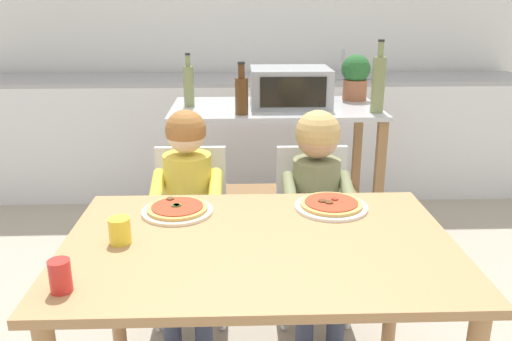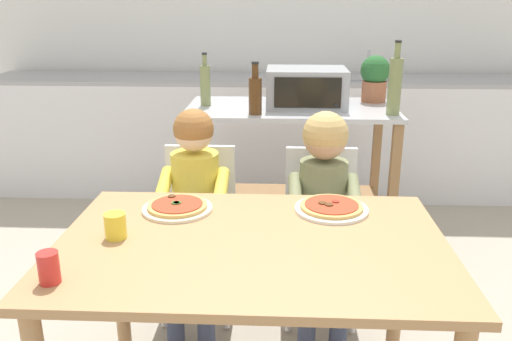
{
  "view_description": "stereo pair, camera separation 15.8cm",
  "coord_description": "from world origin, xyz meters",
  "px_view_note": "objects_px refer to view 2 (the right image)",
  "views": [
    {
      "loc": [
        -0.07,
        -1.6,
        1.5
      ],
      "look_at": [
        0.0,
        0.3,
        0.88
      ],
      "focal_mm": 36.79,
      "sensor_mm": 36.0,
      "label": 1
    },
    {
      "loc": [
        0.09,
        -1.6,
        1.5
      ],
      "look_at": [
        0.0,
        0.3,
        0.88
      ],
      "focal_mm": 36.79,
      "sensor_mm": 36.0,
      "label": 2
    }
  ],
  "objects_px": {
    "kitchen_island_cart": "(290,155)",
    "child_in_yellow_shirt": "(194,194)",
    "bottle_squat_spirits": "(255,94)",
    "potted_herb_plant": "(375,77)",
    "dining_chair_left": "(199,218)",
    "drinking_cup_yellow": "(116,225)",
    "pizza_plate_cream": "(177,207)",
    "pizza_plate_white": "(331,208)",
    "bottle_slim_sauce": "(395,85)",
    "bottle_dark_olive_oil": "(205,84)",
    "toaster_oven": "(306,88)",
    "dining_chair_right": "(321,221)",
    "child_in_olive_shirt": "(324,193)",
    "dining_table": "(252,266)",
    "drinking_cup_red": "(49,268)"
  },
  "relations": [
    {
      "from": "drinking_cup_yellow",
      "to": "bottle_squat_spirits",
      "type": "bearing_deg",
      "value": 70.45
    },
    {
      "from": "child_in_olive_shirt",
      "to": "potted_herb_plant",
      "type": "bearing_deg",
      "value": 69.53
    },
    {
      "from": "kitchen_island_cart",
      "to": "bottle_slim_sauce",
      "type": "relative_size",
      "value": 3.08
    },
    {
      "from": "bottle_squat_spirits",
      "to": "child_in_olive_shirt",
      "type": "distance_m",
      "value": 0.74
    },
    {
      "from": "bottle_dark_olive_oil",
      "to": "dining_chair_left",
      "type": "xyz_separation_m",
      "value": [
        0.05,
        -0.66,
        -0.55
      ]
    },
    {
      "from": "dining_table",
      "to": "pizza_plate_white",
      "type": "relative_size",
      "value": 4.67
    },
    {
      "from": "child_in_yellow_shirt",
      "to": "drinking_cup_red",
      "type": "distance_m",
      "value": 0.97
    },
    {
      "from": "bottle_slim_sauce",
      "to": "potted_herb_plant",
      "type": "bearing_deg",
      "value": 96.48
    },
    {
      "from": "toaster_oven",
      "to": "bottle_dark_olive_oil",
      "type": "relative_size",
      "value": 1.49
    },
    {
      "from": "dining_table",
      "to": "dining_chair_left",
      "type": "height_order",
      "value": "dining_chair_left"
    },
    {
      "from": "kitchen_island_cart",
      "to": "child_in_yellow_shirt",
      "type": "bearing_deg",
      "value": -120.38
    },
    {
      "from": "potted_herb_plant",
      "to": "child_in_olive_shirt",
      "type": "relative_size",
      "value": 0.27
    },
    {
      "from": "potted_herb_plant",
      "to": "pizza_plate_white",
      "type": "height_order",
      "value": "potted_herb_plant"
    },
    {
      "from": "toaster_oven",
      "to": "dining_chair_right",
      "type": "bearing_deg",
      "value": -85.25
    },
    {
      "from": "bottle_dark_olive_oil",
      "to": "dining_table",
      "type": "bearing_deg",
      "value": -76.15
    },
    {
      "from": "dining_chair_left",
      "to": "pizza_plate_white",
      "type": "xyz_separation_m",
      "value": [
        0.59,
        -0.47,
        0.26
      ]
    },
    {
      "from": "dining_chair_right",
      "to": "drinking_cup_yellow",
      "type": "height_order",
      "value": "dining_chair_right"
    },
    {
      "from": "bottle_slim_sauce",
      "to": "dining_chair_right",
      "type": "xyz_separation_m",
      "value": [
        -0.4,
        -0.47,
        -0.59
      ]
    },
    {
      "from": "bottle_dark_olive_oil",
      "to": "dining_chair_left",
      "type": "bearing_deg",
      "value": -86.03
    },
    {
      "from": "bottle_dark_olive_oil",
      "to": "child_in_olive_shirt",
      "type": "relative_size",
      "value": 0.3
    },
    {
      "from": "bottle_squat_spirits",
      "to": "potted_herb_plant",
      "type": "relative_size",
      "value": 1.01
    },
    {
      "from": "bottle_slim_sauce",
      "to": "potted_herb_plant",
      "type": "xyz_separation_m",
      "value": [
        -0.04,
        0.37,
        -0.01
      ]
    },
    {
      "from": "pizza_plate_cream",
      "to": "drinking_cup_red",
      "type": "distance_m",
      "value": 0.61
    },
    {
      "from": "toaster_oven",
      "to": "bottle_slim_sauce",
      "type": "distance_m",
      "value": 0.5
    },
    {
      "from": "pizza_plate_cream",
      "to": "drinking_cup_yellow",
      "type": "height_order",
      "value": "drinking_cup_yellow"
    },
    {
      "from": "dining_chair_right",
      "to": "drinking_cup_yellow",
      "type": "bearing_deg",
      "value": -135.87
    },
    {
      "from": "dining_chair_right",
      "to": "potted_herb_plant",
      "type": "bearing_deg",
      "value": 66.94
    },
    {
      "from": "kitchen_island_cart",
      "to": "child_in_yellow_shirt",
      "type": "xyz_separation_m",
      "value": [
        -0.45,
        -0.77,
        0.04
      ]
    },
    {
      "from": "potted_herb_plant",
      "to": "pizza_plate_white",
      "type": "distance_m",
      "value": 1.39
    },
    {
      "from": "potted_herb_plant",
      "to": "pizza_plate_cream",
      "type": "relative_size",
      "value": 1.02
    },
    {
      "from": "bottle_dark_olive_oil",
      "to": "drinking_cup_yellow",
      "type": "relative_size",
      "value": 3.45
    },
    {
      "from": "dining_chair_left",
      "to": "potted_herb_plant",
      "type": "bearing_deg",
      "value": 41.21
    },
    {
      "from": "dining_chair_left",
      "to": "child_in_yellow_shirt",
      "type": "bearing_deg",
      "value": -90.0
    },
    {
      "from": "potted_herb_plant",
      "to": "pizza_plate_cream",
      "type": "distance_m",
      "value": 1.66
    },
    {
      "from": "dining_table",
      "to": "potted_herb_plant",
      "type": "bearing_deg",
      "value": 67.61
    },
    {
      "from": "kitchen_island_cart",
      "to": "pizza_plate_cream",
      "type": "bearing_deg",
      "value": -111.59
    },
    {
      "from": "dining_chair_left",
      "to": "drinking_cup_yellow",
      "type": "height_order",
      "value": "dining_chair_left"
    },
    {
      "from": "bottle_slim_sauce",
      "to": "dining_table",
      "type": "bearing_deg",
      "value": -119.91
    },
    {
      "from": "bottle_squat_spirits",
      "to": "bottle_slim_sauce",
      "type": "xyz_separation_m",
      "value": [
        0.74,
        0.03,
        0.05
      ]
    },
    {
      "from": "bottle_slim_sauce",
      "to": "pizza_plate_cream",
      "type": "bearing_deg",
      "value": -136.22
    },
    {
      "from": "dining_table",
      "to": "drinking_cup_yellow",
      "type": "relative_size",
      "value": 14.98
    },
    {
      "from": "toaster_oven",
      "to": "bottle_slim_sauce",
      "type": "relative_size",
      "value": 1.16
    },
    {
      "from": "child_in_yellow_shirt",
      "to": "kitchen_island_cart",
      "type": "bearing_deg",
      "value": 59.62
    },
    {
      "from": "kitchen_island_cart",
      "to": "pizza_plate_cream",
      "type": "distance_m",
      "value": 1.23
    },
    {
      "from": "potted_herb_plant",
      "to": "dining_table",
      "type": "height_order",
      "value": "potted_herb_plant"
    },
    {
      "from": "dining_chair_left",
      "to": "drinking_cup_yellow",
      "type": "relative_size",
      "value": 9.23
    },
    {
      "from": "potted_herb_plant",
      "to": "drinking_cup_red",
      "type": "height_order",
      "value": "potted_herb_plant"
    },
    {
      "from": "kitchen_island_cart",
      "to": "drinking_cup_red",
      "type": "relative_size",
      "value": 12.67
    },
    {
      "from": "pizza_plate_white",
      "to": "potted_herb_plant",
      "type": "bearing_deg",
      "value": 74.6
    },
    {
      "from": "bottle_dark_olive_oil",
      "to": "bottle_squat_spirits",
      "type": "distance_m",
      "value": 0.38
    }
  ]
}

